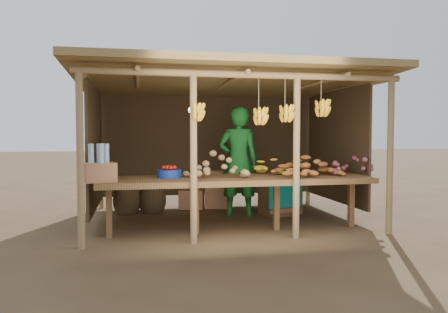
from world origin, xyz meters
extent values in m
plane|color=brown|center=(0.00, 0.00, 0.00)|extent=(60.00, 60.00, 0.00)
cylinder|color=#94734C|center=(-2.10, -1.50, 1.10)|extent=(0.09, 0.09, 2.20)
cylinder|color=#94734C|center=(2.10, -1.50, 1.10)|extent=(0.09, 0.09, 2.20)
cylinder|color=#94734C|center=(-2.10, 1.50, 1.10)|extent=(0.09, 0.09, 2.20)
cylinder|color=#94734C|center=(2.10, 1.50, 1.10)|extent=(0.09, 0.09, 2.20)
cylinder|color=#94734C|center=(-0.70, -1.50, 1.10)|extent=(0.09, 0.09, 2.20)
cylinder|color=#94734C|center=(0.70, -1.50, 1.10)|extent=(0.09, 0.09, 2.20)
cylinder|color=#94734C|center=(0.00, -1.50, 2.20)|extent=(4.40, 0.09, 0.09)
cylinder|color=#94734C|center=(0.00, 1.50, 2.20)|extent=(4.40, 0.09, 0.09)
cube|color=olive|center=(0.00, 0.00, 2.29)|extent=(4.70, 3.50, 0.28)
cube|color=#443420|center=(0.00, 1.48, 1.21)|extent=(4.20, 0.04, 1.98)
cube|color=#443420|center=(-2.08, 0.20, 1.21)|extent=(0.04, 2.40, 1.98)
cube|color=#443420|center=(2.08, 0.20, 1.21)|extent=(0.04, 2.40, 1.98)
cube|color=brown|center=(0.00, -0.95, 0.76)|extent=(3.90, 1.05, 0.08)
cube|color=brown|center=(-1.80, -0.95, 0.36)|extent=(0.08, 0.08, 0.72)
cube|color=brown|center=(-0.60, -0.95, 0.36)|extent=(0.08, 0.08, 0.72)
cube|color=brown|center=(0.60, -0.95, 0.36)|extent=(0.08, 0.08, 0.72)
cube|color=brown|center=(1.80, -0.95, 0.36)|extent=(0.08, 0.08, 0.72)
cylinder|color=navy|center=(-0.97, -0.86, 0.86)|extent=(0.34, 0.34, 0.12)
cube|color=#9D6746|center=(-1.90, -1.21, 0.93)|extent=(0.47, 0.41, 0.25)
imported|color=#1A772B|center=(0.32, 0.31, 0.95)|extent=(0.75, 0.56, 1.89)
cube|color=brown|center=(1.06, 0.24, 0.28)|extent=(0.73, 0.67, 0.56)
cube|color=#0D9595|center=(1.06, 0.24, 0.58)|extent=(0.81, 0.75, 0.06)
cube|color=#9D6746|center=(0.08, 1.04, 0.20)|extent=(0.51, 0.44, 0.36)
cube|color=#9D6746|center=(0.08, 1.04, 0.55)|extent=(0.51, 0.44, 0.36)
cube|color=#9D6746|center=(-0.42, 1.04, 0.20)|extent=(0.51, 0.44, 0.36)
ellipsoid|color=#443420|center=(-1.60, 0.81, 0.29)|extent=(0.49, 0.49, 0.66)
ellipsoid|color=#443420|center=(-1.15, 0.81, 0.29)|extent=(0.49, 0.49, 0.66)
camera|label=1|loc=(-1.42, -7.08, 1.43)|focal=35.00mm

